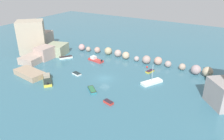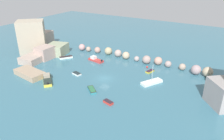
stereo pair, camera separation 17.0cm
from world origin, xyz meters
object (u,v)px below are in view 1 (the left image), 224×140
object	(u,v)px
moored_boat_2	(95,60)
moored_boat_7	(77,74)
moored_boat_1	(47,79)
moored_boat_5	(152,82)
moored_boat_3	(108,102)
channel_buoy	(147,67)
stone_dock	(30,73)
moored_boat_6	(150,71)
moored_boat_0	(66,57)
moored_boat_4	(92,90)

from	to	relation	value
moored_boat_2	moored_boat_7	xyz separation A→B (m)	(1.33, -10.89, -0.24)
moored_boat_1	moored_boat_5	bearing A→B (deg)	-110.77
moored_boat_2	moored_boat_3	xyz separation A→B (m)	(16.45, -18.71, -0.21)
channel_buoy	moored_boat_3	xyz separation A→B (m)	(0.18, -22.04, 0.01)
moored_boat_7	moored_boat_5	bearing A→B (deg)	29.24
moored_boat_2	moored_boat_1	bearing A→B (deg)	90.88
stone_dock	channel_buoy	distance (m)	33.20
moored_boat_1	moored_boat_6	bearing A→B (deg)	-96.47
moored_boat_1	moored_boat_2	size ratio (longest dim) A/B	1.14
moored_boat_0	moored_boat_1	bearing A→B (deg)	-119.33
stone_dock	moored_boat_3	distance (m)	25.53
moored_boat_1	moored_boat_2	world-z (taller)	moored_boat_1
channel_buoy	moored_boat_2	world-z (taller)	moored_boat_2
channel_buoy	moored_boat_7	bearing A→B (deg)	-136.42
moored_boat_7	moored_boat_1	bearing A→B (deg)	-105.94
moored_boat_1	moored_boat_2	distance (m)	18.17
moored_boat_4	moored_boat_5	distance (m)	15.35
channel_buoy	moored_boat_0	xyz separation A→B (m)	(-25.93, -6.35, 0.03)
channel_buoy	moored_boat_4	distance (m)	20.35
stone_dock	moored_boat_5	xyz separation A→B (m)	(30.14, 12.88, -0.39)
stone_dock	moored_boat_0	distance (m)	15.11
moored_boat_1	moored_boat_3	distance (m)	19.10
moored_boat_2	moored_boat_5	xyz separation A→B (m)	(21.07, -5.24, -0.14)
moored_boat_4	moored_boat_7	size ratio (longest dim) A/B	1.31
moored_boat_0	moored_boat_4	world-z (taller)	moored_boat_0
moored_boat_4	moored_boat_7	bearing A→B (deg)	-171.13
moored_boat_2	moored_boat_3	size ratio (longest dim) A/B	2.24
stone_dock	moored_boat_3	bearing A→B (deg)	-1.33
moored_boat_0	moored_boat_1	distance (m)	16.53
moored_boat_2	moored_boat_7	world-z (taller)	moored_boat_2
channel_buoy	moored_boat_0	size ratio (longest dim) A/B	0.13
moored_boat_2	moored_boat_4	xyz separation A→B (m)	(10.24, -16.11, -0.21)
channel_buoy	moored_boat_3	world-z (taller)	moored_boat_3
stone_dock	moored_boat_5	bearing A→B (deg)	23.13
moored_boat_2	moored_boat_5	size ratio (longest dim) A/B	0.92
moored_boat_3	moored_boat_4	world-z (taller)	moored_boat_3
moored_boat_5	moored_boat_6	size ratio (longest dim) A/B	2.07
moored_boat_3	moored_boat_5	bearing A→B (deg)	85.86
stone_dock	moored_boat_2	xyz separation A→B (m)	(9.07, 18.11, -0.26)
moored_boat_3	moored_boat_6	size ratio (longest dim) A/B	0.85
moored_boat_0	moored_boat_5	size ratio (longest dim) A/B	0.72
channel_buoy	moored_boat_6	distance (m)	2.92
moored_boat_1	channel_buoy	bearing A→B (deg)	-90.60
moored_boat_1	moored_boat_5	xyz separation A→B (m)	(23.71, 12.74, -0.19)
moored_boat_5	moored_boat_6	world-z (taller)	moored_boat_5
channel_buoy	moored_boat_4	size ratio (longest dim) A/B	0.15
moored_boat_3	moored_boat_4	xyz separation A→B (m)	(-6.21, 2.60, -0.01)
moored_boat_4	moored_boat_1	bearing A→B (deg)	-132.52
moored_boat_5	moored_boat_6	xyz separation A→B (m)	(-2.98, 6.29, -0.12)
moored_boat_4	moored_boat_5	bearing A→B (deg)	84.31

